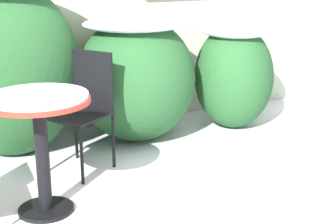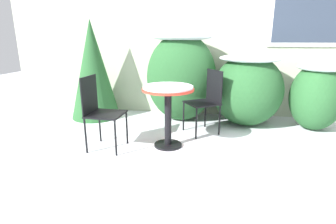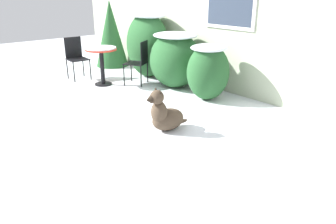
{
  "view_description": "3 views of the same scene",
  "coord_description": "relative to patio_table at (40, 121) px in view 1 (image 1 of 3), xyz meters",
  "views": [
    {
      "loc": [
        -1.53,
        -2.43,
        1.54
      ],
      "look_at": [
        0.0,
        0.6,
        0.55
      ],
      "focal_mm": 55.0,
      "sensor_mm": 36.0,
      "label": 1
    },
    {
      "loc": [
        -0.43,
        -2.48,
        1.34
      ],
      "look_at": [
        -0.88,
        0.6,
        0.45
      ],
      "focal_mm": 28.0,
      "sensor_mm": 36.0,
      "label": 2
    },
    {
      "loc": [
        5.03,
        -2.68,
        1.89
      ],
      "look_at": [
        1.77,
        0.12,
        0.27
      ],
      "focal_mm": 35.0,
      "sensor_mm": 36.0,
      "label": 3
    }
  ],
  "objects": [
    {
      "name": "ground_plane",
      "position": [
        0.88,
        -0.6,
        -0.61
      ],
      "size": [
        16.0,
        16.0,
        0.0
      ],
      "primitive_type": "plane",
      "color": "white"
    },
    {
      "name": "shrub_left",
      "position": [
        0.05,
        1.14,
        0.13
      ],
      "size": [
        1.12,
        0.82,
        1.41
      ],
      "color": "#235128",
      "rests_on": "ground_plane"
    },
    {
      "name": "shrub_middle",
      "position": [
        1.09,
        1.04,
        -0.02
      ],
      "size": [
        1.06,
        0.99,
        1.1
      ],
      "color": "#235128",
      "rests_on": "ground_plane"
    },
    {
      "name": "shrub_right",
      "position": [
        2.06,
        0.96,
        -0.08
      ],
      "size": [
        0.74,
        0.78,
        0.99
      ],
      "color": "#235128",
      "rests_on": "ground_plane"
    },
    {
      "name": "patio_table",
      "position": [
        0.0,
        0.0,
        0.0
      ],
      "size": [
        0.63,
        0.63,
        0.78
      ],
      "color": "black",
      "rests_on": "ground_plane"
    },
    {
      "name": "patio_chair_near_table",
      "position": [
        0.47,
        0.6,
        -0.11
      ],
      "size": [
        0.57,
        0.57,
        0.9
      ],
      "rotation": [
        0.0,
        0.0,
        -1.01
      ],
      "color": "black",
      "rests_on": "ground_plane"
    }
  ]
}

